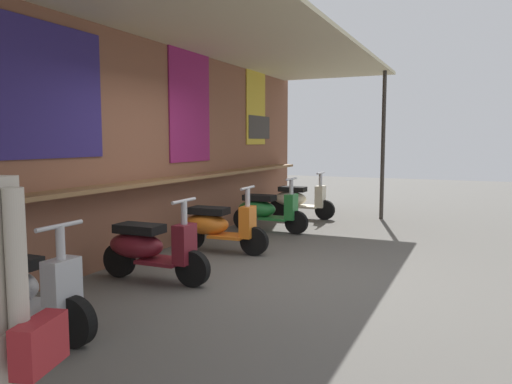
% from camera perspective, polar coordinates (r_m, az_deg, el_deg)
% --- Properties ---
extents(ground_plane, '(32.51, 32.51, 0.00)m').
position_cam_1_polar(ground_plane, '(6.06, 0.87, -9.40)').
color(ground_plane, '#56544F').
extents(market_stall_facade, '(11.61, 2.77, 3.22)m').
position_cam_1_polar(market_stall_facade, '(6.78, -13.36, 7.59)').
color(market_stall_facade, brown).
rests_on(market_stall_facade, ground_plane).
extents(scooter_silver, '(0.46, 1.40, 0.97)m').
position_cam_1_polar(scooter_silver, '(4.57, -25.75, -10.08)').
color(scooter_silver, '#B2B5BA').
rests_on(scooter_silver, ground_plane).
extents(scooter_maroon, '(0.46, 1.40, 0.97)m').
position_cam_1_polar(scooter_maroon, '(5.81, -12.30, -6.27)').
color(scooter_maroon, maroon).
rests_on(scooter_maroon, ground_plane).
extents(scooter_orange, '(0.48, 1.40, 0.97)m').
position_cam_1_polar(scooter_orange, '(7.14, -4.56, -3.88)').
color(scooter_orange, orange).
rests_on(scooter_orange, ground_plane).
extents(scooter_green, '(0.46, 1.40, 0.97)m').
position_cam_1_polar(scooter_green, '(8.73, 1.11, -2.07)').
color(scooter_green, '#237533').
rests_on(scooter_green, ground_plane).
extents(scooter_cream, '(0.46, 1.40, 0.97)m').
position_cam_1_polar(scooter_cream, '(10.30, 4.86, -0.86)').
color(scooter_cream, beige).
rests_on(scooter_cream, ground_plane).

